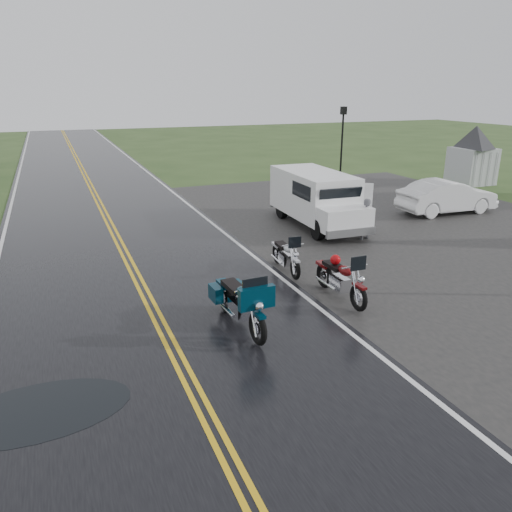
{
  "coord_description": "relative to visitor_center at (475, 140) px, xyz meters",
  "views": [
    {
      "loc": [
        -1.89,
        -9.43,
        5.19
      ],
      "look_at": [
        2.8,
        2.0,
        1.0
      ],
      "focal_mm": 35.0,
      "sensor_mm": 36.0,
      "label": 1
    }
  ],
  "objects": [
    {
      "name": "sedan_white",
      "position": [
        -6.28,
        -5.03,
        -1.69
      ],
      "size": [
        4.37,
        1.68,
        1.42
      ],
      "primitive_type": "imported",
      "rotation": [
        0.0,
        0.0,
        1.53
      ],
      "color": "silver",
      "rests_on": "ground"
    },
    {
      "name": "motorcycle_teal",
      "position": [
        -18.31,
        -12.8,
        -1.67
      ],
      "size": [
        1.02,
        2.51,
        1.46
      ],
      "primitive_type": null,
      "rotation": [
        0.0,
        0.0,
        0.05
      ],
      "color": "#052838",
      "rests_on": "ground"
    },
    {
      "name": "motorcycle_red",
      "position": [
        -15.43,
        -12.18,
        -1.73
      ],
      "size": [
        0.82,
        2.26,
        1.33
      ],
      "primitive_type": null,
      "rotation": [
        0.0,
        0.0,
        0.0
      ],
      "color": "#52090A",
      "rests_on": "ground"
    },
    {
      "name": "motorcycle_silver",
      "position": [
        -15.91,
        -9.74,
        -1.8
      ],
      "size": [
        0.91,
        2.1,
        1.21
      ],
      "primitive_type": null,
      "rotation": [
        0.0,
        0.0,
        -0.09
      ],
      "color": "#B6B8BE",
      "rests_on": "ground"
    },
    {
      "name": "ground",
      "position": [
        -20.0,
        -12.0,
        -2.4
      ],
      "size": [
        120.0,
        120.0,
        0.0
      ],
      "primitive_type": "plane",
      "color": "#2D471E",
      "rests_on": "ground"
    },
    {
      "name": "lamp_post_far_right",
      "position": [
        -7.2,
        2.17,
        -0.26
      ],
      "size": [
        0.37,
        0.37,
        4.28
      ],
      "primitive_type": null,
      "color": "black",
      "rests_on": "ground"
    },
    {
      "name": "visitor_center",
      "position": [
        0.0,
        0.0,
        0.0
      ],
      "size": [
        16.0,
        10.0,
        4.8
      ],
      "primitive_type": null,
      "color": "#A8AAAD",
      "rests_on": "ground"
    },
    {
      "name": "road",
      "position": [
        -20.0,
        -2.0,
        -2.38
      ],
      "size": [
        8.0,
        100.0,
        0.04
      ],
      "primitive_type": "cube",
      "color": "black",
      "rests_on": "ground"
    },
    {
      "name": "van_white",
      "position": [
        -13.38,
        -6.48,
        -1.33
      ],
      "size": [
        2.25,
        5.5,
        2.13
      ],
      "primitive_type": null,
      "rotation": [
        0.0,
        0.0,
        -0.04
      ],
      "color": "white",
      "rests_on": "ground"
    },
    {
      "name": "parking_pad",
      "position": [
        -9.0,
        -7.0,
        -2.38
      ],
      "size": [
        14.0,
        24.0,
        0.03
      ],
      "primitive_type": "cube",
      "color": "black",
      "rests_on": "ground"
    },
    {
      "name": "person_at_van",
      "position": [
        -11.82,
        -7.06,
        -1.66
      ],
      "size": [
        0.61,
        0.49,
        1.47
      ],
      "primitive_type": "imported",
      "rotation": [
        0.0,
        0.0,
        3.42
      ],
      "color": "#545559",
      "rests_on": "ground"
    }
  ]
}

